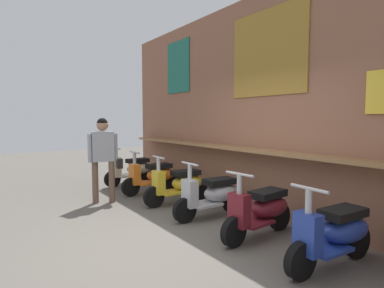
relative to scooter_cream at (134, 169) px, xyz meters
name	(u,v)px	position (x,y,z in m)	size (l,w,h in m)	color
ground_plane	(177,241)	(3.81, -1.08, -0.39)	(27.66, 27.66, 0.00)	#605B54
market_stall_facade	(279,104)	(3.83, 0.94, 1.53)	(9.88, 0.61, 3.83)	#8C5B44
scooter_cream	(134,169)	(0.00, 0.00, 0.00)	(0.49, 1.40, 0.97)	beige
scooter_orange	(154,176)	(1.13, 0.00, 0.00)	(0.46, 1.40, 0.97)	orange
scooter_yellow	(181,184)	(2.22, 0.00, 0.00)	(0.47, 1.40, 0.97)	gold
scooter_silver	(214,194)	(3.27, 0.00, 0.00)	(0.46, 1.40, 0.97)	#B2B5BA
scooter_maroon	(262,210)	(4.35, 0.00, 0.00)	(0.50, 1.40, 0.97)	maroon
scooter_blue	(336,233)	(5.46, 0.00, 0.00)	(0.48, 1.40, 0.97)	#233D9E
shopper_with_handbag	(104,151)	(1.30, -1.21, 0.64)	(0.31, 0.67, 1.69)	brown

